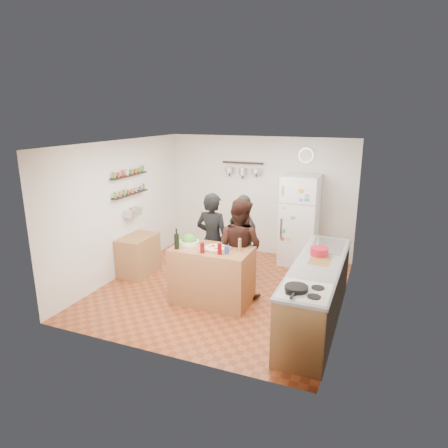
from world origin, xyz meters
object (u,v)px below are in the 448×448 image
at_px(skillet, 296,288).
at_px(fridge, 299,220).
at_px(counter_run, 316,294).
at_px(side_table, 138,255).
at_px(pepper_mill, 240,246).
at_px(person_center, 240,248).
at_px(salad_bowl, 189,242).
at_px(wall_clock, 306,155).
at_px(salt_canister, 227,250).
at_px(person_left, 213,241).
at_px(red_bowl, 319,251).
at_px(prep_island, 212,275).
at_px(person_back, 243,237).
at_px(wine_bottle, 177,241).

distance_m(skillet, fridge, 3.34).
bearing_deg(counter_run, side_table, 169.85).
bearing_deg(pepper_mill, person_center, 109.90).
height_order(salad_bowl, pepper_mill, pepper_mill).
distance_m(person_center, fridge, 1.92).
height_order(salad_bowl, wall_clock, wall_clock).
bearing_deg(salt_canister, person_left, 128.16).
bearing_deg(side_table, fridge, 32.05).
distance_m(person_center, red_bowl, 1.31).
bearing_deg(salad_bowl, fridge, 58.64).
bearing_deg(fridge, wall_clock, 90.00).
distance_m(prep_island, salt_canister, 0.61).
bearing_deg(pepper_mill, salad_bowl, 180.00).
height_order(counter_run, skillet, skillet).
bearing_deg(prep_island, person_center, 53.22).
xyz_separation_m(counter_run, red_bowl, (-0.05, 0.37, 0.53)).
distance_m(person_left, red_bowl, 1.87).
relative_size(skillet, wall_clock, 0.94).
relative_size(salt_canister, person_center, 0.07).
bearing_deg(salt_canister, person_center, 88.37).
distance_m(person_center, side_table, 2.14).
bearing_deg(skillet, person_back, 123.80).
distance_m(pepper_mill, person_back, 1.13).
xyz_separation_m(wine_bottle, fridge, (1.42, 2.46, -0.13)).
bearing_deg(salad_bowl, skillet, -28.61).
bearing_deg(salt_canister, fridge, 75.37).
bearing_deg(salad_bowl, side_table, 159.36).
distance_m(wine_bottle, person_left, 0.84).
height_order(fridge, wall_clock, wall_clock).
distance_m(person_back, fridge, 1.38).
distance_m(person_left, fridge, 2.04).
bearing_deg(skillet, red_bowl, 87.87).
relative_size(wine_bottle, person_back, 0.15).
height_order(wine_bottle, skillet, wine_bottle).
height_order(salad_bowl, fridge, fridge).
height_order(skillet, wall_clock, wall_clock).
bearing_deg(person_back, counter_run, 178.02).
height_order(counter_run, side_table, counter_run).
xyz_separation_m(person_left, red_bowl, (1.85, -0.24, 0.13)).
bearing_deg(counter_run, prep_island, 178.07).
distance_m(prep_island, skillet, 1.94).
relative_size(prep_island, fridge, 0.69).
bearing_deg(salt_canister, prep_island, 158.20).
relative_size(wine_bottle, skillet, 0.85).
xyz_separation_m(person_left, fridge, (1.15, 1.69, 0.06)).
xyz_separation_m(salt_canister, counter_run, (1.37, 0.06, -0.52)).
distance_m(red_bowl, wall_clock, 2.64).
height_order(skillet, red_bowl, red_bowl).
bearing_deg(red_bowl, wall_clock, 107.20).
bearing_deg(pepper_mill, counter_run, -4.98).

